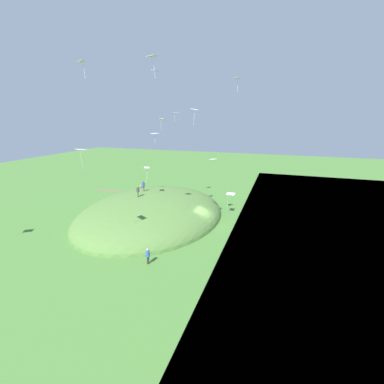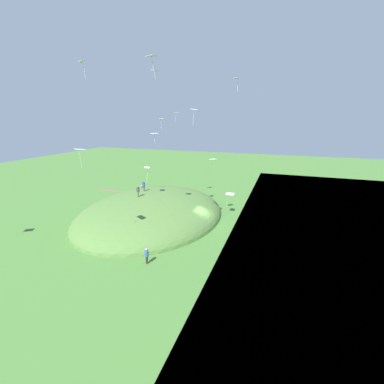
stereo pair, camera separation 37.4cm
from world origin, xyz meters
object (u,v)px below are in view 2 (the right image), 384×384
at_px(kite_11, 195,110).
at_px(kite_5, 213,159).
at_px(kite_0, 177,113).
at_px(kite_1, 230,195).
at_px(kite_2, 152,56).
at_px(kite_3, 82,63).
at_px(kite_6, 237,79).
at_px(person_near_shore, 144,185).
at_px(kite_8, 155,134).
at_px(kite_9, 147,168).
at_px(person_with_child, 138,190).
at_px(kite_7, 162,120).
at_px(person_walking_path, 147,254).
at_px(kite_10, 155,71).
at_px(kite_12, 80,150).
at_px(person_on_hilltop, 141,188).

bearing_deg(kite_11, kite_5, -90.73).
height_order(kite_0, kite_1, kite_0).
relative_size(kite_2, kite_3, 0.64).
bearing_deg(kite_6, kite_1, 98.41).
bearing_deg(person_near_shore, kite_1, 151.63).
distance_m(person_near_shore, kite_5, 12.68).
height_order(kite_8, kite_9, kite_8).
relative_size(person_with_child, kite_9, 0.72).
height_order(person_near_shore, kite_7, kite_7).
height_order(person_near_shore, kite_1, kite_1).
xyz_separation_m(person_walking_path, kite_10, (3.03, -9.36, 18.98)).
bearing_deg(kite_7, person_with_child, 15.76).
relative_size(kite_5, kite_7, 0.75).
bearing_deg(kite_0, kite_11, 120.33).
bearing_deg(kite_11, person_near_shore, -35.70).
bearing_deg(kite_12, kite_0, -91.46).
bearing_deg(person_walking_path, kite_5, 25.40).
distance_m(person_walking_path, kite_10, 21.38).
bearing_deg(kite_5, kite_3, 31.84).
xyz_separation_m(person_on_hilltop, kite_12, (-8.69, 25.09, 10.71)).
bearing_deg(person_on_hilltop, kite_1, -159.51).
xyz_separation_m(person_walking_path, kite_6, (-6.12, -13.35, 18.14)).
height_order(person_with_child, person_walking_path, person_with_child).
bearing_deg(kite_12, kite_10, -100.20).
xyz_separation_m(kite_0, kite_11, (-7.49, 12.80, 0.06)).
distance_m(kite_3, kite_12, 13.32).
bearing_deg(person_on_hilltop, kite_0, -143.31).
bearing_deg(person_on_hilltop, kite_11, -166.92).
bearing_deg(kite_9, kite_8, 131.60).
height_order(kite_1, kite_6, kite_6).
relative_size(kite_2, kite_7, 0.78).
height_order(person_on_hilltop, kite_11, kite_11).
bearing_deg(kite_2, kite_6, -119.85).
bearing_deg(person_with_child, kite_6, 64.93).
distance_m(kite_1, kite_10, 17.28).
distance_m(person_with_child, kite_12, 16.04).
bearing_deg(kite_9, person_with_child, 49.06).
bearing_deg(kite_1, kite_0, -46.29).
bearing_deg(kite_12, person_with_child, -79.12).
height_order(kite_5, kite_10, kite_10).
distance_m(person_on_hilltop, kite_9, 13.79).
distance_m(kite_8, kite_11, 6.97).
relative_size(person_near_shore, kite_2, 1.35).
relative_size(person_near_shore, kite_11, 0.98).
relative_size(person_near_shore, kite_7, 1.06).
bearing_deg(kite_1, kite_10, -10.78).
bearing_deg(kite_0, person_with_child, 67.48).
xyz_separation_m(person_with_child, kite_10, (-4.73, 2.39, 15.87)).
bearing_deg(person_with_child, kite_5, 72.57).
bearing_deg(person_near_shore, kite_11, 141.84).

